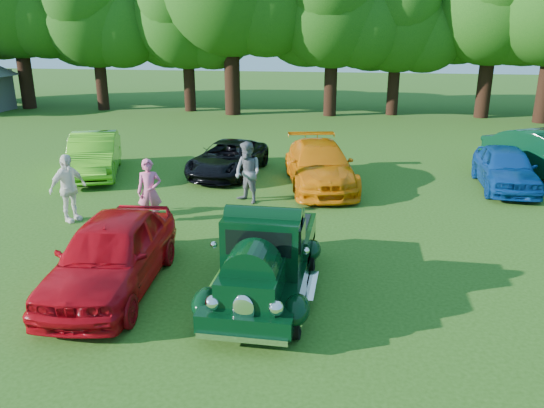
% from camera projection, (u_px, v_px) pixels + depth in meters
% --- Properties ---
extents(ground, '(120.00, 120.00, 0.00)m').
position_uv_depth(ground, '(212.00, 283.00, 10.99)').
color(ground, '#264D12').
rests_on(ground, ground).
extents(hero_pickup, '(2.05, 4.40, 1.72)m').
position_uv_depth(hero_pickup, '(266.00, 259.00, 10.34)').
color(hero_pickup, black).
rests_on(hero_pickup, ground).
extents(red_convertible, '(2.18, 4.57, 1.51)m').
position_uv_depth(red_convertible, '(112.00, 254.00, 10.54)').
color(red_convertible, '#AE0710').
rests_on(red_convertible, ground).
extents(back_car_lime, '(3.11, 4.79, 1.49)m').
position_uv_depth(back_car_lime, '(94.00, 155.00, 19.03)').
color(back_car_lime, '#47A916').
rests_on(back_car_lime, ground).
extents(back_car_black, '(2.48, 4.51, 1.20)m').
position_uv_depth(back_car_black, '(228.00, 158.00, 19.14)').
color(back_car_black, black).
rests_on(back_car_black, ground).
extents(back_car_orange, '(3.10, 5.34, 1.46)m').
position_uv_depth(back_car_orange, '(320.00, 165.00, 17.65)').
color(back_car_orange, orange).
rests_on(back_car_orange, ground).
extents(back_car_blue, '(1.74, 4.13, 1.40)m').
position_uv_depth(back_car_blue, '(505.00, 168.00, 17.41)').
color(back_car_blue, navy).
rests_on(back_car_blue, ground).
extents(spectator_pink, '(0.75, 0.60, 1.77)m').
position_uv_depth(spectator_pink, '(150.00, 192.00, 14.18)').
color(spectator_pink, '#E65E8F').
rests_on(spectator_pink, ground).
extents(spectator_grey, '(1.15, 1.09, 1.86)m').
position_uv_depth(spectator_grey, '(248.00, 173.00, 15.90)').
color(spectator_grey, slate).
rests_on(spectator_grey, ground).
extents(spectator_white, '(0.88, 1.18, 1.87)m').
position_uv_depth(spectator_white, '(68.00, 188.00, 14.32)').
color(spectator_white, white).
rests_on(spectator_white, ground).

